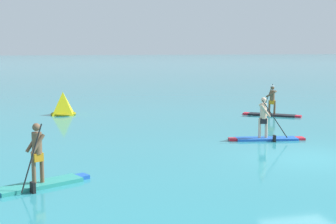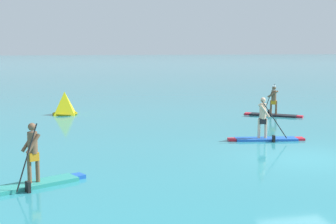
% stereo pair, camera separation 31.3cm
% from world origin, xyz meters
% --- Properties ---
extents(ground, '(440.00, 440.00, 0.00)m').
position_xyz_m(ground, '(0.00, 0.00, 0.00)').
color(ground, teal).
extents(paddleboarder_near_left, '(2.78, 1.62, 1.80)m').
position_xyz_m(paddleboarder_near_left, '(-8.71, -1.19, 0.37)').
color(paddleboarder_near_left, teal).
rests_on(paddleboarder_near_left, ground).
extents(paddleboarder_mid_center, '(3.09, 1.12, 1.77)m').
position_xyz_m(paddleboarder_mid_center, '(0.09, 3.33, 0.40)').
color(paddleboarder_mid_center, blue).
rests_on(paddleboarder_mid_center, ground).
extents(paddleboarder_far_right, '(2.73, 2.25, 1.74)m').
position_xyz_m(paddleboarder_far_right, '(3.49, 9.62, 0.36)').
color(paddleboarder_far_right, black).
rests_on(paddleboarder_far_right, ground).
extents(race_marker_buoy, '(1.59, 1.59, 1.27)m').
position_xyz_m(race_marker_buoy, '(-7.41, 12.84, 0.57)').
color(race_marker_buoy, yellow).
rests_on(race_marker_buoy, ground).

